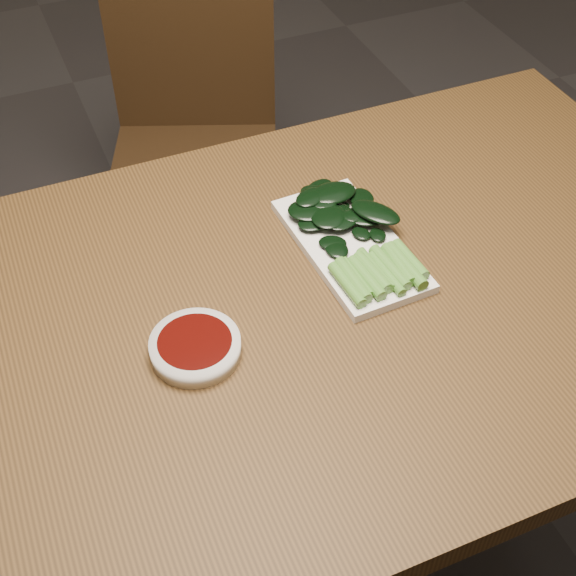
{
  "coord_description": "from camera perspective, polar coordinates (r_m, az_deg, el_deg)",
  "views": [
    {
      "loc": [
        -0.29,
        -0.7,
        1.56
      ],
      "look_at": [
        0.02,
        0.02,
        0.76
      ],
      "focal_mm": 50.0,
      "sensor_mm": 36.0,
      "label": 1
    }
  ],
  "objects": [
    {
      "name": "ground",
      "position": [
        1.73,
        -0.32,
        -18.68
      ],
      "size": [
        6.0,
        6.0,
        0.0
      ],
      "primitive_type": "plane",
      "color": "#333030",
      "rests_on": "ground"
    },
    {
      "name": "table",
      "position": [
        1.16,
        -0.46,
        -3.84
      ],
      "size": [
        1.4,
        0.8,
        0.75
      ],
      "color": "#422B13",
      "rests_on": "ground"
    },
    {
      "name": "chair_far",
      "position": [
        1.91,
        -6.67,
        10.85
      ],
      "size": [
        0.49,
        0.49,
        0.89
      ],
      "rotation": [
        0.0,
        0.0,
        -0.38
      ],
      "color": "black",
      "rests_on": "ground"
    },
    {
      "name": "sauce_bowl",
      "position": [
        1.05,
        -6.61,
        -4.19
      ],
      "size": [
        0.12,
        0.12,
        0.03
      ],
      "color": "silver",
      "rests_on": "table"
    },
    {
      "name": "serving_plate",
      "position": [
        1.19,
        4.47,
        3.07
      ],
      "size": [
        0.15,
        0.28,
        0.01
      ],
      "rotation": [
        0.0,
        0.0,
        0.04
      ],
      "color": "silver",
      "rests_on": "table"
    },
    {
      "name": "gai_lan",
      "position": [
        1.19,
        4.55,
        4.02
      ],
      "size": [
        0.17,
        0.29,
        0.03
      ],
      "color": "#4E882E",
      "rests_on": "serving_plate"
    }
  ]
}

